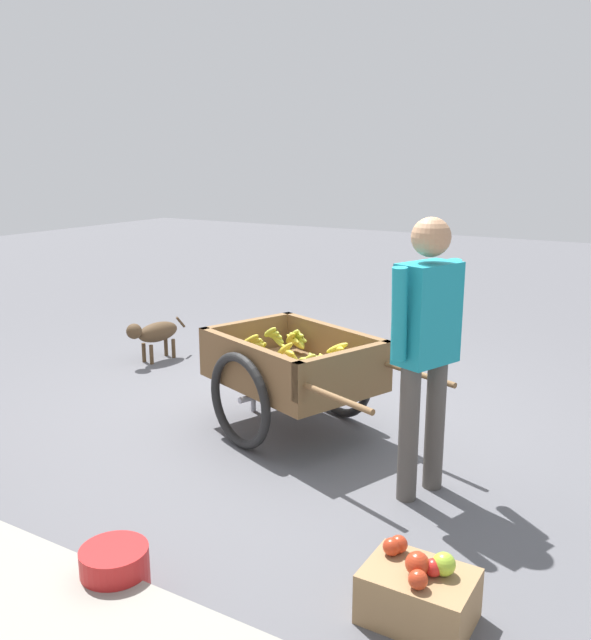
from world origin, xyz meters
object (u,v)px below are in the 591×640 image
object	(u,v)px
fruit_cart	(294,370)
vendor_person	(426,335)
plastic_bucket	(115,572)
apple_crate	(418,593)
dog	(155,333)

from	to	relation	value
fruit_cart	vendor_person	distance (m)	1.25
plastic_bucket	apple_crate	size ratio (longest dim) A/B	0.67
plastic_bucket	apple_crate	bearing A→B (deg)	-155.86
plastic_bucket	apple_crate	distance (m)	1.29
fruit_cart	dog	size ratio (longest dim) A/B	2.70
dog	plastic_bucket	xyz separation A→B (m)	(-2.24, 2.71, -0.16)
vendor_person	dog	size ratio (longest dim) A/B	2.32
dog	vendor_person	bearing A→B (deg)	159.25
apple_crate	vendor_person	bearing A→B (deg)	-69.53
vendor_person	plastic_bucket	world-z (taller)	vendor_person
vendor_person	fruit_cart	bearing A→B (deg)	-20.45
vendor_person	dog	bearing A→B (deg)	-20.75
fruit_cart	dog	bearing A→B (deg)	-20.92
vendor_person	plastic_bucket	xyz separation A→B (m)	(0.79, 1.56, -0.81)
plastic_bucket	vendor_person	bearing A→B (deg)	-116.82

